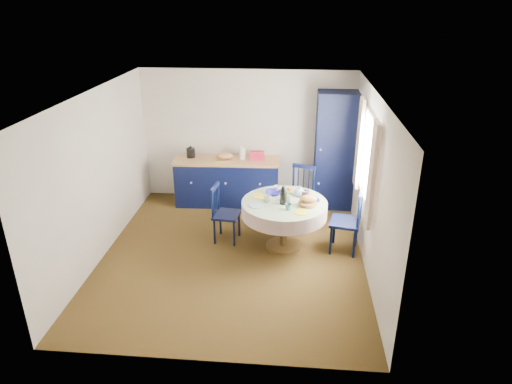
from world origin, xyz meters
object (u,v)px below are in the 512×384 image
mug_c (305,194)px  chair_far (301,194)px  mug_b (288,207)px  chair_right (348,221)px  mug_d (277,189)px  cobalt_bowl (274,193)px  pantry_cabinet (336,151)px  dining_table (285,209)px  chair_left (224,213)px  kitchen_counter (227,181)px  mug_a (268,198)px

mug_c → chair_far: bearing=94.7°
mug_b → mug_c: size_ratio=0.77×
chair_far → mug_c: 0.81m
chair_right → mug_b: size_ratio=10.32×
mug_c → mug_d: size_ratio=1.20×
chair_far → cobalt_bowl: (-0.44, -0.69, 0.32)m
pantry_cabinet → mug_c: 1.60m
pantry_cabinet → chair_far: pantry_cabinet is taller
dining_table → chair_far: (0.25, 0.95, -0.16)m
dining_table → mug_b: (0.06, -0.27, 0.17)m
pantry_cabinet → chair_left: pantry_cabinet is taller
kitchen_counter → cobalt_bowl: (0.95, -1.34, 0.37)m
chair_right → mug_b: (-0.92, -0.26, 0.32)m
mug_c → pantry_cabinet: bearing=69.0°
mug_a → cobalt_bowl: 0.27m
pantry_cabinet → mug_b: bearing=-113.4°
chair_right → mug_b: bearing=-62.6°
pantry_cabinet → cobalt_bowl: pantry_cabinet is taller
chair_far → pantry_cabinet: bearing=66.2°
chair_far → mug_c: bearing=-69.1°
dining_table → mug_c: size_ratio=10.13×
mug_d → mug_c: bearing=-19.8°
chair_far → mug_a: 1.13m
chair_right → mug_d: size_ratio=9.56×
chair_far → mug_b: (-0.20, -1.22, 0.33)m
kitchen_counter → mug_a: bearing=-63.7°
mug_b → chair_right: bearing=15.6°
chair_far → mug_d: chair_far is taller
chair_right → mug_a: size_ratio=8.67×
kitchen_counter → mug_a: size_ratio=16.78×
dining_table → mug_a: (-0.27, 0.00, 0.17)m
kitchen_counter → dining_table: size_ratio=1.52×
pantry_cabinet → cobalt_bowl: (-1.07, -1.44, -0.26)m
kitchen_counter → chair_right: bearing=-39.6°
mug_a → cobalt_bowl: (0.08, 0.26, -0.02)m
mug_b → mug_c: (0.26, 0.49, 0.00)m
chair_right → mug_b: chair_right is taller
dining_table → chair_right: size_ratio=1.27×
kitchen_counter → mug_a: kitchen_counter is taller
chair_right → mug_a: chair_right is taller
pantry_cabinet → dining_table: (-0.88, -1.70, -0.41)m
mug_d → chair_right: bearing=-19.5°
kitchen_counter → chair_far: size_ratio=1.98×
mug_c → cobalt_bowl: 0.50m
mug_c → mug_a: bearing=-159.3°
chair_far → mug_d: size_ratio=9.33×
chair_left → cobalt_bowl: (0.79, 0.09, 0.35)m
dining_table → chair_far: dining_table is taller
dining_table → chair_far: 1.00m
cobalt_bowl → pantry_cabinet: bearing=53.4°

